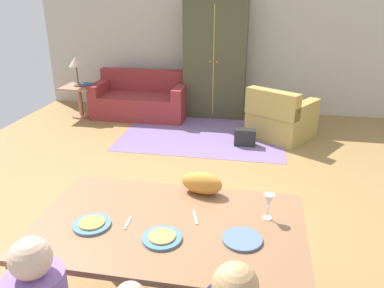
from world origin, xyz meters
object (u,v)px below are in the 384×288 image
at_px(plate_near_woman, 242,239).
at_px(cat, 202,183).
at_px(armchair, 280,118).
at_px(handbag, 245,137).
at_px(book_upper, 87,84).
at_px(wine_glass, 269,201).
at_px(dining_table, 169,231).
at_px(table_lamp, 76,62).
at_px(book_lower, 86,86).
at_px(armoire, 216,59).
at_px(plate_near_child, 162,238).
at_px(side_table, 80,97).
at_px(couch, 141,100).
at_px(plate_near_man, 92,225).

bearing_deg(plate_near_woman, cat, 122.07).
xyz_separation_m(armchair, handbag, (-0.52, -0.45, -0.19)).
distance_m(cat, book_upper, 4.70).
bearing_deg(wine_glass, plate_near_woman, -118.55).
distance_m(dining_table, armchair, 3.94).
xyz_separation_m(cat, table_lamp, (-2.90, 3.82, 0.16)).
bearing_deg(book_lower, armchair, -7.24).
relative_size(cat, table_lamp, 0.59).
distance_m(cat, armoire, 4.43).
bearing_deg(plate_near_woman, plate_near_child, -170.78).
distance_m(plate_near_woman, book_lower, 5.35).
relative_size(plate_near_child, handbag, 0.78).
height_order(dining_table, side_table, dining_table).
relative_size(table_lamp, book_lower, 2.45).
bearing_deg(plate_near_woman, wine_glass, 61.45).
xyz_separation_m(couch, handbag, (2.00, -1.16, -0.17)).
relative_size(wine_glass, armchair, 0.16).
relative_size(plate_near_woman, couch, 0.15).
height_order(plate_near_man, handbag, plate_near_man).
distance_m(side_table, table_lamp, 0.63).
bearing_deg(side_table, couch, 13.19).
xyz_separation_m(couch, armoire, (1.34, 0.32, 0.75)).
height_order(plate_near_child, wine_glass, wine_glass).
distance_m(plate_near_child, book_lower, 5.15).
height_order(dining_table, armchair, armchair).
distance_m(wine_glass, armchair, 3.69).
bearing_deg(wine_glass, armchair, 86.44).
relative_size(table_lamp, handbag, 1.69).
xyz_separation_m(armchair, book_upper, (-3.46, 0.44, 0.30)).
bearing_deg(cat, plate_near_man, -128.31).
height_order(wine_glass, side_table, wine_glass).
bearing_deg(armchair, armoire, 139.15).
relative_size(couch, armchair, 1.45).
xyz_separation_m(plate_near_man, armoire, (0.18, 4.96, 0.28)).
bearing_deg(cat, dining_table, -98.27).
bearing_deg(plate_near_child, cat, 76.55).
relative_size(plate_near_woman, side_table, 0.43).
xyz_separation_m(dining_table, cat, (0.15, 0.45, 0.15)).
relative_size(side_table, handbag, 1.81).
distance_m(plate_near_child, wine_glass, 0.75).
relative_size(plate_near_man, book_lower, 1.14).
relative_size(side_table, book_upper, 2.64).
bearing_deg(couch, cat, -66.20).
height_order(plate_near_woman, side_table, plate_near_woman).
height_order(armoire, handbag, armoire).
relative_size(cat, armoire, 0.15).
bearing_deg(armoire, plate_near_child, -86.46).
distance_m(dining_table, armoire, 4.87).
bearing_deg(handbag, cat, -93.92).
bearing_deg(armoire, wine_glass, -78.42).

